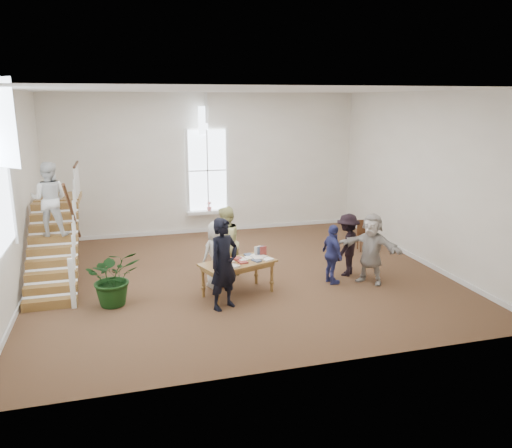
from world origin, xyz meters
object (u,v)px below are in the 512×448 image
object	(u,v)px
library_table	(239,265)
side_chair	(364,234)
woman_cluster_a	(332,254)
floor_plant	(114,277)
person_yellow	(225,243)
elderly_woman	(217,254)
woman_cluster_b	(347,245)
woman_cluster_c	(371,249)
police_officer	(224,264)

from	to	relation	value
library_table	side_chair	size ratio (longest dim) A/B	2.07
woman_cluster_a	floor_plant	world-z (taller)	woman_cluster_a
library_table	person_yellow	world-z (taller)	person_yellow
library_table	elderly_woman	distance (m)	0.71
elderly_woman	side_chair	world-z (taller)	elderly_woman
woman_cluster_b	side_chair	world-z (taller)	woman_cluster_b
woman_cluster_b	library_table	bearing A→B (deg)	-35.08
woman_cluster_b	woman_cluster_c	size ratio (longest dim) A/B	0.92
person_yellow	woman_cluster_c	bearing A→B (deg)	109.17
elderly_woman	floor_plant	bearing A→B (deg)	-9.98
woman_cluster_c	floor_plant	bearing A→B (deg)	-134.45
person_yellow	floor_plant	size ratio (longest dim) A/B	1.45
library_table	woman_cluster_c	distance (m)	3.22
elderly_woman	woman_cluster_c	world-z (taller)	woman_cluster_c
person_yellow	side_chair	world-z (taller)	person_yellow
side_chair	police_officer	bearing A→B (deg)	-138.04
person_yellow	side_chair	size ratio (longest dim) A/B	2.04
police_officer	elderly_woman	size ratio (longest dim) A/B	1.23
woman_cluster_a	woman_cluster_c	xyz separation A→B (m)	(0.90, -0.20, 0.13)
police_officer	person_yellow	world-z (taller)	police_officer
woman_cluster_a	woman_cluster_c	distance (m)	0.93
library_table	person_yellow	xyz separation A→B (m)	(-0.07, 1.10, 0.21)
floor_plant	police_officer	bearing A→B (deg)	-19.48
person_yellow	elderly_woman	bearing A→B (deg)	8.47
person_yellow	woman_cluster_b	xyz separation A→B (m)	(2.98, -0.56, -0.12)
woman_cluster_c	floor_plant	size ratio (longest dim) A/B	1.37
floor_plant	person_yellow	bearing A→B (deg)	19.99
person_yellow	woman_cluster_b	size ratio (longest dim) A/B	1.15
police_officer	person_yellow	distance (m)	1.80
elderly_woman	police_officer	bearing A→B (deg)	64.34
woman_cluster_a	side_chair	bearing A→B (deg)	-46.48
police_officer	floor_plant	world-z (taller)	police_officer
woman_cluster_b	floor_plant	world-z (taller)	woman_cluster_b
person_yellow	woman_cluster_b	world-z (taller)	person_yellow
person_yellow	woman_cluster_c	xyz separation A→B (m)	(3.28, -1.21, -0.05)
woman_cluster_b	side_chair	bearing A→B (deg)	-173.36
woman_cluster_a	woman_cluster_b	xyz separation A→B (m)	(0.60, 0.45, 0.06)
police_officer	woman_cluster_a	distance (m)	2.89
woman_cluster_b	woman_cluster_c	xyz separation A→B (m)	(0.30, -0.65, 0.07)
police_officer	woman_cluster_a	size ratio (longest dim) A/B	1.35
side_chair	person_yellow	bearing A→B (deg)	-154.19
person_yellow	woman_cluster_c	distance (m)	3.50
elderly_woman	woman_cluster_c	xyz separation A→B (m)	(3.58, -0.71, 0.06)
elderly_woman	floor_plant	size ratio (longest dim) A/B	1.28
elderly_woman	woman_cluster_b	world-z (taller)	elderly_woman
library_table	woman_cluster_b	world-z (taller)	woman_cluster_b
police_officer	woman_cluster_b	xyz separation A→B (m)	(3.38, 1.19, -0.19)
elderly_woman	woman_cluster_b	distance (m)	3.28
elderly_woman	side_chair	size ratio (longest dim) A/B	1.79
police_officer	woman_cluster_b	size ratio (longest dim) A/B	1.25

